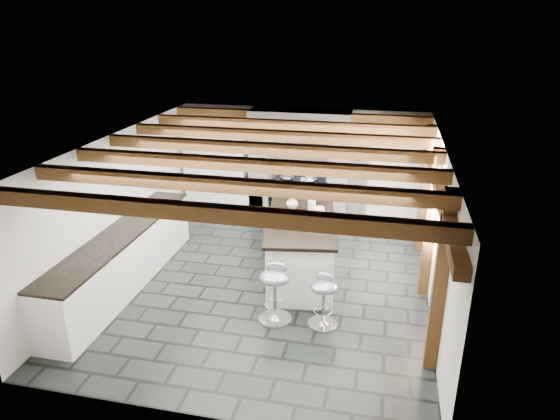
% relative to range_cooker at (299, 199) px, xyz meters
% --- Properties ---
extents(ground, '(6.00, 6.00, 0.00)m').
position_rel_range_cooker_xyz_m(ground, '(0.00, -2.68, -0.47)').
color(ground, black).
rests_on(ground, ground).
extents(room_shell, '(6.00, 6.03, 6.00)m').
position_rel_range_cooker_xyz_m(room_shell, '(-0.61, -1.26, 0.60)').
color(room_shell, silver).
rests_on(room_shell, ground).
extents(range_cooker, '(1.00, 0.63, 0.99)m').
position_rel_range_cooker_xyz_m(range_cooker, '(0.00, 0.00, 0.00)').
color(range_cooker, black).
rests_on(range_cooker, ground).
extents(kitchen_island, '(1.37, 2.18, 1.35)m').
position_rel_range_cooker_xyz_m(kitchen_island, '(0.47, -2.42, 0.05)').
color(kitchen_island, white).
rests_on(kitchen_island, ground).
extents(bar_stool_near, '(0.43, 0.43, 0.77)m').
position_rel_range_cooker_xyz_m(bar_stool_near, '(1.02, -3.69, 0.01)').
color(bar_stool_near, silver).
rests_on(bar_stool_near, ground).
extents(bar_stool_far, '(0.47, 0.47, 0.87)m').
position_rel_range_cooker_xyz_m(bar_stool_far, '(0.35, -3.71, 0.07)').
color(bar_stool_far, silver).
rests_on(bar_stool_far, ground).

